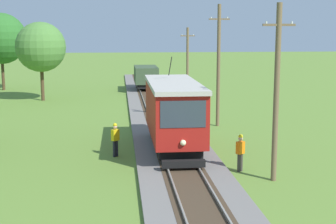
# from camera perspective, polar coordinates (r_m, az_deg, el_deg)

# --- Properties ---
(red_tram) EXTENTS (2.60, 8.54, 4.79)m
(red_tram) POSITION_cam_1_polar(r_m,az_deg,el_deg) (26.00, 0.64, 0.00)
(red_tram) COLOR maroon
(red_tram) RESTS_ON rail_right
(freight_car) EXTENTS (2.40, 5.20, 2.31)m
(freight_car) POSITION_cam_1_polar(r_m,az_deg,el_deg) (52.23, -2.61, 4.20)
(freight_car) COLOR #384C33
(freight_car) RESTS_ON rail_right
(utility_pole_near_tram) EXTENTS (1.40, 0.28, 7.68)m
(utility_pole_near_tram) POSITION_cam_1_polar(r_m,az_deg,el_deg) (21.25, 12.64, 2.33)
(utility_pole_near_tram) COLOR brown
(utility_pole_near_tram) RESTS_ON ground
(utility_pole_mid) EXTENTS (1.40, 0.28, 8.23)m
(utility_pole_mid) POSITION_cam_1_polar(r_m,az_deg,el_deg) (33.03, 5.96, 5.56)
(utility_pole_mid) COLOR brown
(utility_pole_mid) RESTS_ON ground
(utility_pole_far) EXTENTS (1.40, 0.28, 6.75)m
(utility_pole_far) POSITION_cam_1_polar(r_m,az_deg,el_deg) (47.74, 2.31, 5.98)
(utility_pole_far) COLOR brown
(utility_pole_far) RESTS_ON ground
(gravel_pile) EXTENTS (2.71, 2.71, 0.98)m
(gravel_pile) POSITION_cam_1_polar(r_m,az_deg,el_deg) (54.26, 2.33, 3.27)
(gravel_pile) COLOR #9E998E
(gravel_pile) RESTS_ON ground
(track_worker) EXTENTS (0.45, 0.41, 1.78)m
(track_worker) POSITION_cam_1_polar(r_m,az_deg,el_deg) (22.86, 8.50, -4.56)
(track_worker) COLOR #38332D
(track_worker) RESTS_ON ground
(second_worker) EXTENTS (0.45, 0.42, 1.78)m
(second_worker) POSITION_cam_1_polar(r_m,az_deg,el_deg) (25.39, -6.22, -3.07)
(second_worker) COLOR black
(second_worker) RESTS_ON ground
(tree_left_near) EXTENTS (4.59, 4.59, 7.26)m
(tree_left_near) POSITION_cam_1_polar(r_m,az_deg,el_deg) (46.34, -14.74, 7.40)
(tree_left_near) COLOR #4C3823
(tree_left_near) RESTS_ON ground
(tree_right_near) EXTENTS (5.49, 5.49, 8.33)m
(tree_right_near) POSITION_cam_1_polar(r_m,az_deg,el_deg) (55.71, -19.06, 8.17)
(tree_right_near) COLOR #4C3823
(tree_right_near) RESTS_ON ground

